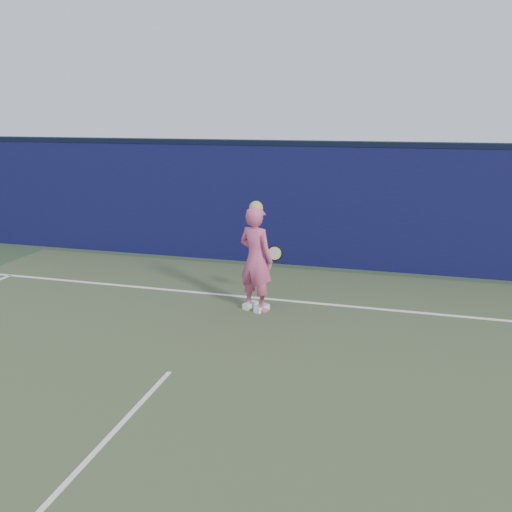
% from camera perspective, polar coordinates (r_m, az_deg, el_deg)
% --- Properties ---
extents(ground, '(80.00, 80.00, 0.00)m').
position_cam_1_polar(ground, '(6.24, -13.02, -15.93)').
color(ground, '#2F482C').
rests_on(ground, ground).
extents(backstop_wall, '(24.00, 0.40, 2.50)m').
position_cam_1_polar(backstop_wall, '(11.64, 1.89, 5.43)').
color(backstop_wall, '#0C0D38').
rests_on(backstop_wall, ground).
extents(wall_cap, '(24.00, 0.42, 0.10)m').
position_cam_1_polar(wall_cap, '(11.50, 1.94, 11.83)').
color(wall_cap, black).
rests_on(wall_cap, backstop_wall).
extents(player, '(0.75, 0.63, 1.81)m').
position_cam_1_polar(player, '(8.72, 0.00, -0.29)').
color(player, '#D45282').
rests_on(player, ground).
extents(racket, '(0.51, 0.12, 0.27)m').
position_cam_1_polar(racket, '(9.10, 1.82, 0.27)').
color(racket, black).
rests_on(racket, ground).
extents(court_lines, '(11.00, 12.04, 0.01)m').
position_cam_1_polar(court_lines, '(5.99, -14.58, -17.31)').
color(court_lines, white).
rests_on(court_lines, court_surface).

